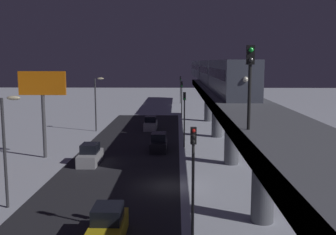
% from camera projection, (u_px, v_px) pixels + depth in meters
% --- Properties ---
extents(ground_plane, '(240.00, 240.00, 0.00)m').
position_uv_depth(ground_plane, '(169.00, 186.00, 31.76)').
color(ground_plane, silver).
extents(avenue_asphalt, '(11.00, 84.11, 0.01)m').
position_uv_depth(avenue_asphalt, '(112.00, 185.00, 31.85)').
color(avenue_asphalt, '#28282D').
rests_on(avenue_asphalt, ground_plane).
extents(elevated_railway, '(5.00, 84.11, 6.62)m').
position_uv_depth(elevated_railway, '(244.00, 116.00, 30.84)').
color(elevated_railway, slate).
rests_on(elevated_railway, ground_plane).
extents(subway_train, '(2.94, 74.07, 3.40)m').
position_uv_depth(subway_train, '(208.00, 70.00, 67.25)').
color(subway_train, '#4C5160').
rests_on(subway_train, elevated_railway).
extents(rail_signal, '(0.36, 0.41, 4.00)m').
position_uv_depth(rail_signal, '(250.00, 73.00, 18.66)').
color(rail_signal, black).
rests_on(rail_signal, elevated_railway).
extents(sedan_silver, '(1.80, 4.52, 1.97)m').
position_uv_depth(sedan_silver, '(151.00, 124.00, 58.15)').
color(sedan_silver, '#B2B2B7').
rests_on(sedan_silver, ground_plane).
extents(sedan_black, '(1.80, 4.54, 1.97)m').
position_uv_depth(sedan_black, '(159.00, 143.00, 44.39)').
color(sedan_black, black).
rests_on(sedan_black, ground_plane).
extents(sedan_silver_2, '(1.80, 4.34, 1.97)m').
position_uv_depth(sedan_silver_2, '(90.00, 156.00, 38.58)').
color(sedan_silver_2, '#B2B2B7').
rests_on(sedan_silver_2, ground_plane).
extents(sedan_yellow, '(1.80, 4.13, 1.97)m').
position_uv_depth(sedan_yellow, '(108.00, 226.00, 22.03)').
color(sedan_yellow, gold).
rests_on(sedan_yellow, ground_plane).
extents(traffic_light_near, '(0.32, 0.44, 6.40)m').
position_uv_depth(traffic_light_near, '(193.00, 168.00, 21.36)').
color(traffic_light_near, '#2D2D2D').
rests_on(traffic_light_near, ground_plane).
extents(traffic_light_mid, '(0.32, 0.44, 6.40)m').
position_uv_depth(traffic_light_mid, '(184.00, 111.00, 45.51)').
color(traffic_light_mid, '#2D2D2D').
rests_on(traffic_light_mid, ground_plane).
extents(traffic_light_far, '(0.32, 0.44, 6.40)m').
position_uv_depth(traffic_light_far, '(182.00, 94.00, 69.66)').
color(traffic_light_far, '#2D2D2D').
rests_on(traffic_light_far, ground_plane).
extents(traffic_light_distant, '(0.32, 0.44, 6.40)m').
position_uv_depth(traffic_light_distant, '(180.00, 86.00, 93.80)').
color(traffic_light_distant, '#2D2D2D').
rests_on(traffic_light_distant, ground_plane).
extents(commercial_billboard, '(4.80, 0.36, 8.90)m').
position_uv_depth(commercial_billboard, '(43.00, 92.00, 40.20)').
color(commercial_billboard, '#4C4C51').
rests_on(commercial_billboard, ground_plane).
extents(street_lamp_near, '(1.35, 0.44, 7.65)m').
position_uv_depth(street_lamp_near, '(7.00, 138.00, 26.36)').
color(street_lamp_near, '#38383D').
rests_on(street_lamp_near, ground_plane).
extents(street_lamp_far, '(1.35, 0.44, 7.65)m').
position_uv_depth(street_lamp_far, '(97.00, 98.00, 56.06)').
color(street_lamp_far, '#38383D').
rests_on(street_lamp_far, ground_plane).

